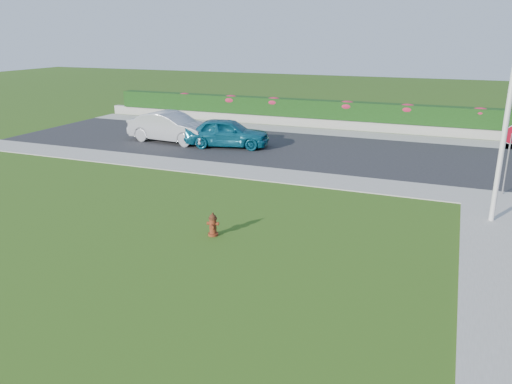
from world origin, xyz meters
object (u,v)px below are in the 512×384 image
at_px(utility_pole, 505,130).
at_px(stop_sign, 510,143).
at_px(sedan_silver, 171,127).
at_px(sedan_teal, 227,133).
at_px(fire_hydrant, 213,225).

bearing_deg(utility_pole, stop_sign, 80.88).
relative_size(utility_pole, stop_sign, 2.25).
bearing_deg(stop_sign, sedan_silver, 151.39).
xyz_separation_m(sedan_teal, sedan_silver, (-3.33, -0.03, 0.06)).
xyz_separation_m(sedan_teal, stop_sign, (12.88, -3.48, 1.17)).
bearing_deg(sedan_silver, stop_sign, -96.44).
xyz_separation_m(utility_pole, stop_sign, (0.50, 3.13, -1.00)).
distance_m(sedan_teal, utility_pole, 14.20).
bearing_deg(utility_pole, sedan_teal, 151.87).
distance_m(fire_hydrant, sedan_silver, 13.54).
relative_size(sedan_silver, utility_pole, 0.82).
bearing_deg(utility_pole, sedan_silver, 157.25).
xyz_separation_m(sedan_silver, stop_sign, (16.21, -3.46, 1.11)).
distance_m(fire_hydrant, utility_pole, 9.24).
relative_size(sedan_teal, utility_pole, 0.74).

